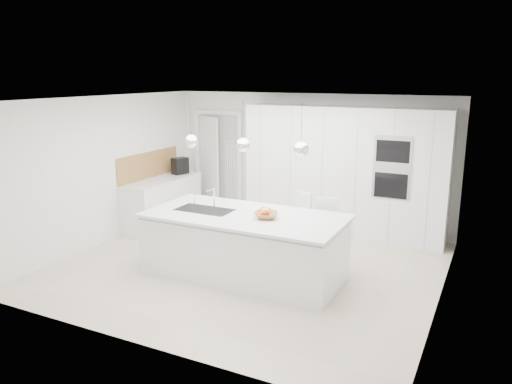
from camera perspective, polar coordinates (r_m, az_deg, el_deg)
The scene contains 26 objects.
floor at distance 7.65m, azimuth -1.01°, elevation -8.51°, with size 5.50×5.50×0.00m, color beige.
wall_back at distance 9.53m, azimuth 5.90°, elevation 3.62°, with size 5.50×5.50×0.00m, color white.
wall_left at distance 8.86m, azimuth -17.05°, elevation 2.37°, with size 5.00×5.00×0.00m, color white.
ceiling at distance 7.11m, azimuth -1.09°, elevation 10.54°, with size 5.50×5.50×0.00m, color white.
tall_cabinets at distance 9.01m, azimuth 9.98°, elevation 2.29°, with size 3.60×0.60×2.30m, color white.
oven_stack at distance 8.47m, azimuth 15.27°, elevation 2.69°, with size 0.62×0.04×1.05m, color #A5A5A8, non-canonical shape.
doorway_frame at distance 10.37m, azimuth -4.33°, elevation 3.19°, with size 1.11×0.08×2.13m, color white, non-canonical shape.
hallway_door at distance 10.46m, azimuth -5.65°, elevation 3.14°, with size 0.82×0.04×2.00m, color white.
radiator at distance 10.24m, azimuth -2.80°, elevation 2.08°, with size 0.32×0.04×1.40m, color white, non-canonical shape.
left_base_cabinets at distance 9.74m, azimuth -10.62°, elevation -1.26°, with size 0.60×1.80×0.86m, color white.
left_worktop at distance 9.64m, azimuth -10.73°, elevation 1.33°, with size 0.62×1.82×0.04m, color white.
oak_backsplash at distance 9.76m, azimuth -12.16°, elevation 3.03°, with size 0.02×1.80×0.50m, color #AB7A3F.
island_base at distance 7.21m, azimuth -1.42°, elevation -6.26°, with size 2.80×1.20×0.86m, color white.
island_worktop at distance 7.11m, azimuth -1.25°, elevation -2.73°, with size 2.84×1.40×0.04m, color white.
island_sink at distance 7.40m, azimuth -5.90°, elevation -2.64°, with size 0.84×0.44×0.18m, color #3F3F42, non-canonical shape.
island_tap at distance 7.48m, azimuth -4.80°, elevation -0.61°, with size 0.02×0.02×0.30m, color white.
pendant_left at distance 7.29m, azimuth -7.44°, elevation 5.76°, with size 0.20×0.20×0.20m, color white.
pendant_mid at distance 6.85m, azimuth -1.49°, elevation 5.39°, with size 0.20×0.20×0.20m, color white.
pendant_right at distance 6.50m, azimuth 5.17°, elevation 4.91°, with size 0.20×0.20×0.20m, color white.
fruit_bowl at distance 6.91m, azimuth 1.16°, elevation -2.68°, with size 0.33×0.33×0.08m, color #AB7A3F.
espresso_machine at distance 10.06m, azimuth -8.67°, elevation 2.98°, with size 0.20×0.30×0.33m, color black.
bar_stool_left at distance 7.87m, azimuth 5.09°, elevation -3.95°, with size 0.34×0.47×1.03m, color white, non-canonical shape.
bar_stool_right at distance 7.56m, azimuth 7.61°, elevation -4.72°, with size 0.34×0.48×1.04m, color white, non-canonical shape.
apple_a at distance 6.86m, azimuth 0.89°, elevation -2.55°, with size 0.08×0.08×0.08m, color #AF2107.
apple_b at distance 6.86m, azimuth 1.21°, elevation -2.52°, with size 0.08×0.08×0.08m, color #AF2107.
banana_bunch at distance 6.90m, azimuth 1.07°, elevation -2.11°, with size 0.20×0.20×0.03m, color gold.
Camera 1 is at (3.27, -6.30, 2.85)m, focal length 35.00 mm.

